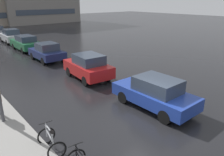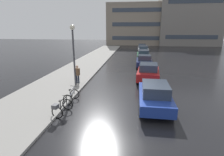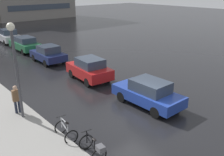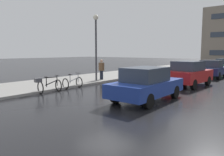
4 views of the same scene
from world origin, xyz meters
The scene contains 14 objects.
ground_plane centered at (0.00, 0.00, 0.00)m, with size 140.00×140.00×0.00m, color black.
sidewalk_kerb centered at (-6.00, 10.00, 0.07)m, with size 4.80×60.00×0.14m, color gray.
bicycle_nearest centered at (-3.45, -1.01, 0.48)m, with size 0.86×1.48×0.96m.
bicycle_second centered at (-3.57, 0.97, 0.39)m, with size 0.79×1.17×0.96m.
car_blue centered at (1.87, 0.75, 0.79)m, with size 1.92×4.29×1.59m.
car_red centered at (1.85, 6.49, 0.85)m, with size 2.24×3.96×1.69m.
car_navy centered at (1.77, 12.71, 0.78)m, with size 1.99×3.84×1.58m.
car_green centered at (1.87, 18.11, 0.80)m, with size 1.88×4.38×1.58m.
car_silver centered at (2.12, 23.70, 0.84)m, with size 2.06×4.27×1.71m.
car_grey centered at (2.13, 30.41, 0.75)m, with size 2.04×4.02×1.50m.
pedestrian centered at (-4.34, 4.64, 0.97)m, with size 0.43×0.29×1.72m.
streetlamp centered at (-4.34, 4.03, 3.34)m, with size 0.39×0.39×5.05m.
building_facade_main centered at (2.20, 47.13, 6.00)m, with size 20.55×8.63×12.00m.
building_facade_side centered at (15.73, 46.91, 7.14)m, with size 16.73×10.12×14.29m.
Camera 2 is at (0.57, -9.55, 4.74)m, focal length 28.00 mm.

